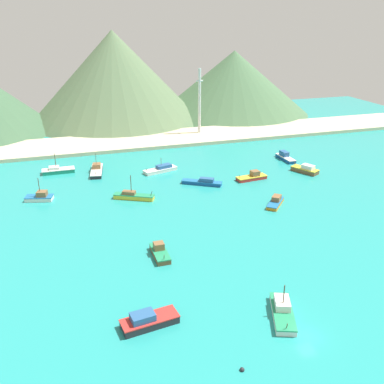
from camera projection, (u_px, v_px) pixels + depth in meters
The scene contains 19 objects.
ground at pixel (230, 242), 89.22m from camera, with size 260.00×280.00×0.50m.
fishing_boat_0 at pixel (148, 320), 64.61m from camera, with size 9.02×4.33×2.39m.
fishing_boat_1 at pixel (203, 182), 118.68m from camera, with size 10.61×7.74×1.98m.
fishing_boat_2 at pixel (58, 170), 127.46m from camera, with size 9.31×3.32×5.90m.
fishing_boat_3 at pixel (133, 196), 109.28m from camera, with size 10.20×6.65×6.36m.
fishing_boat_4 at pixel (252, 177), 122.33m from camera, with size 9.08×3.82×2.48m.
fishing_boat_6 at pixel (283, 311), 66.82m from camera, with size 6.21×9.85×5.37m.
fishing_boat_8 at pixel (305, 169), 127.72m from camera, with size 6.44×8.49×2.70m.
fishing_boat_9 at pixel (40, 197), 108.59m from camera, with size 7.23×4.64×5.84m.
fishing_boat_10 at pixel (160, 252), 83.40m from camera, with size 2.69×7.27×2.47m.
fishing_boat_11 at pixel (285, 157), 139.01m from camera, with size 2.69×9.10×2.61m.
fishing_boat_12 at pixel (161, 169), 128.50m from camera, with size 10.68×5.74×4.27m.
fishing_boat_13 at pixel (276, 202), 105.98m from camera, with size 7.01×7.40×2.11m.
fishing_boat_15 at pixel (97, 170), 127.59m from camera, with size 4.79×11.48×5.71m.
buoy_1 at pixel (242, 370), 56.65m from camera, with size 0.65×0.65×0.65m.
beach_strip at pixel (148, 140), 159.31m from camera, with size 247.00×22.54×1.20m, color beige.
hill_central at pixel (114, 76), 185.71m from camera, with size 73.96×73.96×37.66m.
hill_east at pixel (234, 82), 201.75m from camera, with size 70.26×70.26×28.33m.
radio_tower at pixel (199, 102), 162.71m from camera, with size 2.52×2.02×25.20m.
Camera 1 is at (-31.00, -42.71, 43.11)m, focal length 40.54 mm.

